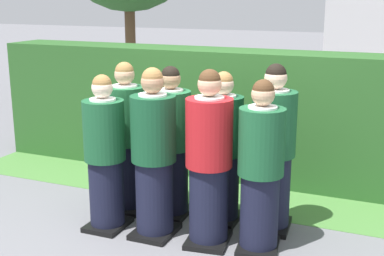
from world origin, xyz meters
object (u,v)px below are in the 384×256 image
object	(u,v)px
student_front_row_0	(105,157)
student_rear_row_3	(273,152)
student_rear_row_2	(223,152)
student_front_row_3	(261,172)
student_rear_row_0	(127,141)
student_front_row_1	(154,158)
student_in_red_blazer	(209,163)
student_rear_row_1	(171,146)

from	to	relation	value
student_front_row_0	student_rear_row_3	world-z (taller)	student_rear_row_3
student_rear_row_2	student_front_row_3	bearing A→B (deg)	-41.86
student_rear_row_0	student_rear_row_2	size ratio (longest dim) A/B	1.04
student_front_row_1	student_rear_row_0	size ratio (longest dim) A/B	1.02
student_in_red_blazer	student_front_row_3	size ratio (longest dim) A/B	1.04
student_front_row_0	student_in_red_blazer	bearing A→B (deg)	4.96
student_front_row_3	student_front_row_1	bearing A→B (deg)	-174.72
student_rear_row_0	student_rear_row_2	bearing A→B (deg)	6.19
student_front_row_0	student_front_row_1	size ratio (longest dim) A/B	0.95
student_rear_row_1	student_rear_row_2	distance (m)	0.56
student_front_row_0	student_rear_row_0	distance (m)	0.51
student_front_row_3	student_rear_row_0	xyz separation A→B (m)	(-1.60, 0.37, 0.02)
student_rear_row_3	student_rear_row_1	bearing A→B (deg)	-175.31
student_front_row_0	student_in_red_blazer	distance (m)	1.08
student_rear_row_0	student_front_row_3	bearing A→B (deg)	-12.89
student_front_row_3	student_rear_row_3	distance (m)	0.50
student_in_red_blazer	student_rear_row_1	bearing A→B (deg)	142.92
student_in_red_blazer	student_rear_row_1	world-z (taller)	student_in_red_blazer
student_in_red_blazer	student_rear_row_3	xyz separation A→B (m)	(0.46, 0.55, 0.00)
student_front_row_0	student_rear_row_0	xyz separation A→B (m)	(-0.05, 0.51, 0.03)
student_rear_row_0	student_front_row_0	bearing A→B (deg)	-84.70
student_front_row_3	student_rear_row_0	size ratio (longest dim) A/B	0.98
student_in_red_blazer	student_rear_row_0	bearing A→B (deg)	159.72
student_front_row_0	student_rear_row_3	distance (m)	1.66
student_rear_row_0	student_rear_row_2	distance (m)	1.07
student_front_row_1	student_rear_row_1	bearing A→B (deg)	96.22
student_in_red_blazer	student_rear_row_3	world-z (taller)	student_rear_row_3
student_front_row_1	student_rear_row_3	world-z (taller)	student_rear_row_3
student_front_row_3	student_rear_row_0	bearing A→B (deg)	167.11
student_front_row_1	student_rear_row_0	world-z (taller)	student_front_row_1
student_in_red_blazer	student_rear_row_3	bearing A→B (deg)	49.72
student_front_row_1	student_front_row_3	distance (m)	1.04
student_in_red_blazer	student_rear_row_2	xyz separation A→B (m)	(-0.06, 0.53, -0.05)
student_rear_row_3	student_front_row_1	bearing A→B (deg)	-149.65
student_rear_row_1	student_rear_row_2	world-z (taller)	student_rear_row_1
student_front_row_3	student_rear_row_3	bearing A→B (deg)	92.02
student_front_row_1	student_rear_row_2	bearing A→B (deg)	49.32
student_rear_row_1	student_in_red_blazer	bearing A→B (deg)	-37.08
student_in_red_blazer	student_rear_row_2	distance (m)	0.53
student_in_red_blazer	student_rear_row_0	world-z (taller)	student_in_red_blazer
student_front_row_1	student_rear_row_0	bearing A→B (deg)	140.87
student_front_row_0	student_rear_row_0	bearing A→B (deg)	95.30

